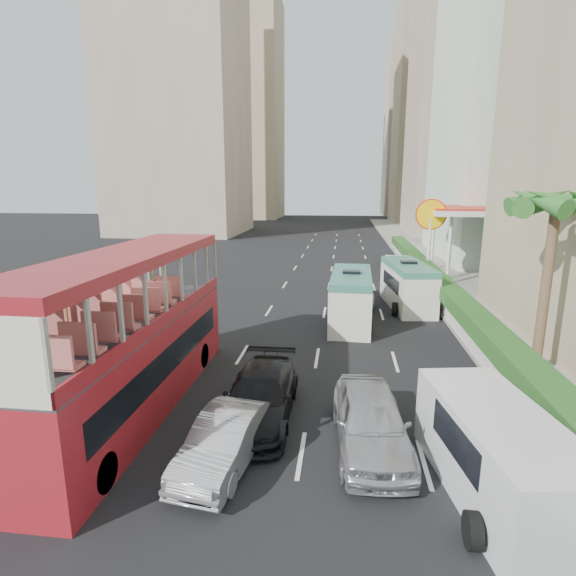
% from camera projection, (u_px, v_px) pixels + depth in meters
% --- Properties ---
extents(ground_plane, '(200.00, 200.00, 0.00)m').
position_uv_depth(ground_plane, '(320.00, 418.00, 13.88)').
color(ground_plane, black).
rests_on(ground_plane, ground).
extents(double_decker_bus, '(2.50, 11.00, 5.06)m').
position_uv_depth(double_decker_bus, '(130.00, 333.00, 14.04)').
color(double_decker_bus, maroon).
rests_on(double_decker_bus, ground).
extents(car_silver_lane_a, '(2.01, 4.23, 1.34)m').
position_uv_depth(car_silver_lane_a, '(226.00, 463.00, 11.65)').
color(car_silver_lane_a, '#B1B4B8').
rests_on(car_silver_lane_a, ground).
extents(car_silver_lane_b, '(2.28, 4.87, 1.61)m').
position_uv_depth(car_silver_lane_b, '(370.00, 447.00, 12.35)').
color(car_silver_lane_b, '#B1B4B8').
rests_on(car_silver_lane_b, ground).
extents(car_black, '(2.11, 5.07, 1.46)m').
position_uv_depth(car_black, '(260.00, 417.00, 13.94)').
color(car_black, black).
rests_on(car_black, ground).
extents(van_asset, '(2.45, 5.18, 1.43)m').
position_uv_depth(van_asset, '(353.00, 302.00, 27.84)').
color(van_asset, silver).
rests_on(van_asset, ground).
extents(minibus_near, '(2.17, 6.04, 2.66)m').
position_uv_depth(minibus_near, '(351.00, 298.00, 23.31)').
color(minibus_near, silver).
rests_on(minibus_near, ground).
extents(minibus_far, '(2.69, 6.11, 2.62)m').
position_uv_depth(minibus_far, '(407.00, 285.00, 26.47)').
color(minibus_far, silver).
rests_on(minibus_far, ground).
extents(panel_van_near, '(2.91, 5.46, 2.07)m').
position_uv_depth(panel_van_near, '(498.00, 455.00, 10.20)').
color(panel_van_near, silver).
rests_on(panel_van_near, ground).
extents(panel_van_far, '(2.43, 4.72, 1.80)m').
position_uv_depth(panel_van_far, '(395.00, 272.00, 32.85)').
color(panel_van_far, silver).
rests_on(panel_van_far, ground).
extents(sidewalk, '(6.00, 120.00, 0.18)m').
position_uv_depth(sidewalk, '(446.00, 272.00, 36.97)').
color(sidewalk, '#99968C').
rests_on(sidewalk, ground).
extents(kerb_wall, '(0.30, 44.00, 1.00)m').
position_uv_depth(kerb_wall, '(438.00, 296.00, 26.54)').
color(kerb_wall, silver).
rests_on(kerb_wall, sidewalk).
extents(hedge, '(1.10, 44.00, 0.70)m').
position_uv_depth(hedge, '(439.00, 282.00, 26.35)').
color(hedge, '#2D6626').
rests_on(hedge, kerb_wall).
extents(palm_tree, '(0.36, 0.36, 6.40)m').
position_uv_depth(palm_tree, '(545.00, 290.00, 16.07)').
color(palm_tree, brown).
rests_on(palm_tree, sidewalk).
extents(shell_station, '(6.50, 8.00, 5.50)m').
position_uv_depth(shell_station, '(468.00, 243.00, 34.33)').
color(shell_station, silver).
rests_on(shell_station, ground).
extents(tower_mid, '(16.00, 16.00, 50.00)m').
position_uv_depth(tower_mid, '(475.00, 54.00, 62.32)').
color(tower_mid, '#B6A48F').
rests_on(tower_mid, ground).
extents(tower_far_a, '(14.00, 14.00, 44.00)m').
position_uv_depth(tower_far_a, '(433.00, 107.00, 86.33)').
color(tower_far_a, tan).
rests_on(tower_far_a, ground).
extents(tower_far_b, '(14.00, 14.00, 40.00)m').
position_uv_depth(tower_far_b, '(415.00, 131.00, 108.06)').
color(tower_far_b, '#B6A48F').
rests_on(tower_far_b, ground).
extents(tower_left_a, '(18.00, 18.00, 52.00)m').
position_uv_depth(tower_left_a, '(176.00, 51.00, 64.25)').
color(tower_left_a, '#B6A48F').
rests_on(tower_left_a, ground).
extents(tower_left_b, '(16.00, 16.00, 46.00)m').
position_uv_depth(tower_left_b, '(244.00, 112.00, 98.54)').
color(tower_left_b, tan).
rests_on(tower_left_b, ground).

